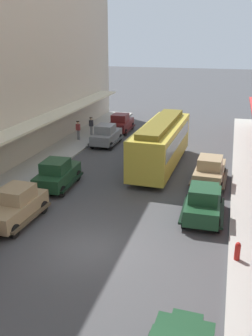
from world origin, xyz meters
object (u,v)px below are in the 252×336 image
(parked_car_5, at_px, (121,123))
(parked_car_1, at_px, (15,205))
(streetcar, at_px, (161,142))
(fire_hydrant, at_px, (237,251))
(parked_car_6, at_px, (210,170))
(parked_car_2, at_px, (57,173))
(pedestrian_4, at_px, (78,130))
(pedestrian_1, at_px, (91,126))
(parked_car_3, at_px, (106,134))
(parked_car_0, at_px, (203,202))

(parked_car_5, bearing_deg, parked_car_1, -89.26)
(parked_car_1, xyz_separation_m, parked_car_5, (-0.25, 19.55, 0.00))
(streetcar, relative_size, fire_hydrant, 11.79)
(parked_car_6, bearing_deg, parked_car_1, -138.45)
(parked_car_2, relative_size, parked_car_6, 1.00)
(pedestrian_4, bearing_deg, pedestrian_1, 73.01)
(parked_car_3, xyz_separation_m, parked_car_5, (-0.10, 4.74, 0.00))
(parked_car_6, xyz_separation_m, pedestrian_4, (-12.12, 7.26, 0.07))
(parked_car_0, distance_m, streetcar, 8.19)
(parked_car_1, relative_size, pedestrian_1, 2.57)
(parked_car_0, distance_m, pedestrian_4, 17.28)
(pedestrian_4, bearing_deg, fire_hydrant, -49.13)
(parked_car_2, relative_size, parked_car_3, 1.01)
(parked_car_3, distance_m, parked_car_6, 11.45)
(parked_car_1, bearing_deg, parked_car_6, 41.55)
(parked_car_0, relative_size, parked_car_1, 1.00)
(parked_car_1, bearing_deg, parked_car_0, 18.41)
(parked_car_3, bearing_deg, parked_car_1, -89.42)
(fire_hydrant, bearing_deg, parked_car_0, 114.99)
(parked_car_0, distance_m, parked_car_3, 14.99)
(parked_car_1, bearing_deg, parked_car_5, 90.74)
(parked_car_5, xyz_separation_m, pedestrian_4, (-2.75, -4.20, 0.07))
(parked_car_2, height_order, fire_hydrant, parked_car_2)
(parked_car_6, distance_m, pedestrian_4, 14.13)
(parked_car_1, height_order, pedestrian_4, parked_car_1)
(parked_car_1, xyz_separation_m, parked_car_6, (9.12, 8.08, 0.00))
(parked_car_1, xyz_separation_m, pedestrian_1, (-2.44, 17.17, 0.07))
(parked_car_0, height_order, parked_car_2, same)
(parked_car_1, bearing_deg, parked_car_2, 89.86)
(parked_car_0, xyz_separation_m, parked_car_6, (-0.02, 5.04, 0.00))
(parked_car_1, height_order, pedestrian_1, parked_car_1)
(fire_hydrant, bearing_deg, pedestrian_4, 130.87)
(parked_car_0, height_order, pedestrian_4, parked_car_0)
(parked_car_2, xyz_separation_m, parked_car_6, (9.11, 3.26, 0.00))
(parked_car_0, distance_m, parked_car_1, 9.63)
(parked_car_5, height_order, parked_car_6, same)
(parked_car_3, distance_m, pedestrian_4, 2.90)
(parked_car_1, height_order, fire_hydrant, parked_car_1)
(pedestrian_1, bearing_deg, parked_car_6, -38.18)
(parked_car_3, bearing_deg, pedestrian_4, 169.26)
(parked_car_2, bearing_deg, parked_car_0, -11.06)
(parked_car_2, relative_size, parked_car_5, 1.01)
(parked_car_1, bearing_deg, parked_car_3, 90.58)
(parked_car_1, bearing_deg, pedestrian_4, 101.05)
(parked_car_0, bearing_deg, parked_car_1, -161.59)
(parked_car_0, height_order, parked_car_6, same)
(streetcar, height_order, pedestrian_4, streetcar)
(parked_car_0, bearing_deg, pedestrian_1, 129.34)
(parked_car_6, distance_m, streetcar, 4.36)
(parked_car_6, bearing_deg, fire_hydrant, -78.64)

